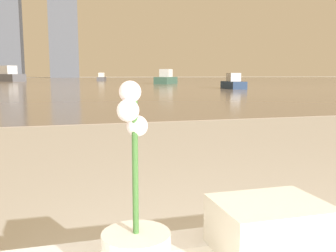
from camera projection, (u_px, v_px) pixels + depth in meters
name	position (u px, v px, depth m)	size (l,w,h in m)	color
potted_orchid	(136.00, 239.00, 0.76)	(0.14, 0.14, 0.40)	silver
towel_stack	(269.00, 227.00, 0.87)	(0.25, 0.20, 0.12)	silver
harbor_water	(66.00, 80.00, 59.30)	(180.00, 110.00, 0.01)	gray
harbor_boat_1	(102.00, 78.00, 54.51)	(1.69, 3.27, 1.17)	#4C4C51
harbor_boat_2	(233.00, 83.00, 23.92)	(1.24, 2.75, 0.99)	navy
harbor_boat_3	(9.00, 76.00, 49.51)	(4.64, 5.59, 2.05)	#4C4C51
harbor_boat_4	(166.00, 79.00, 36.72)	(3.14, 3.90, 1.42)	#335647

